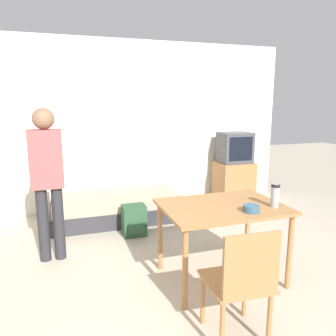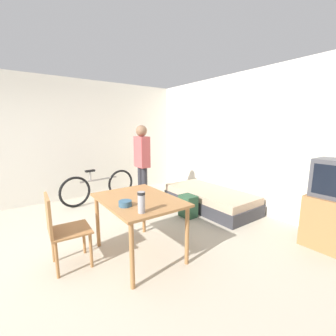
{
  "view_description": "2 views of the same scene",
  "coord_description": "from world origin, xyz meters",
  "px_view_note": "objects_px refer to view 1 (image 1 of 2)",
  "views": [
    {
      "loc": [
        -0.87,
        -1.37,
        1.74
      ],
      "look_at": [
        0.24,
        2.0,
        1.02
      ],
      "focal_mm": 35.0,
      "sensor_mm": 36.0,
      "label": 1
    },
    {
      "loc": [
        2.98,
        0.06,
        1.65
      ],
      "look_at": [
        0.33,
        1.96,
        1.05
      ],
      "focal_mm": 24.0,
      "sensor_mm": 36.0,
      "label": 2
    }
  ],
  "objects_px": {
    "wooden_chair": "(242,280)",
    "person_standing": "(47,174)",
    "dining_table": "(222,214)",
    "thermos_flask": "(275,194)",
    "mate_bowl": "(251,209)",
    "tv": "(234,171)",
    "daybed": "(118,207)",
    "backpack": "(134,220)"
  },
  "relations": [
    {
      "from": "tv",
      "to": "dining_table",
      "type": "xyz_separation_m",
      "value": [
        -1.38,
        -2.22,
        0.11
      ]
    },
    {
      "from": "tv",
      "to": "dining_table",
      "type": "distance_m",
      "value": 2.61
    },
    {
      "from": "person_standing",
      "to": "mate_bowl",
      "type": "height_order",
      "value": "person_standing"
    },
    {
      "from": "wooden_chair",
      "to": "person_standing",
      "type": "xyz_separation_m",
      "value": [
        -1.32,
        1.82,
        0.47
      ]
    },
    {
      "from": "tv",
      "to": "person_standing",
      "type": "height_order",
      "value": "person_standing"
    },
    {
      "from": "wooden_chair",
      "to": "mate_bowl",
      "type": "height_order",
      "value": "wooden_chair"
    },
    {
      "from": "tv",
      "to": "wooden_chair",
      "type": "height_order",
      "value": "tv"
    },
    {
      "from": "person_standing",
      "to": "mate_bowl",
      "type": "relative_size",
      "value": 11.37
    },
    {
      "from": "daybed",
      "to": "mate_bowl",
      "type": "height_order",
      "value": "mate_bowl"
    },
    {
      "from": "thermos_flask",
      "to": "mate_bowl",
      "type": "distance_m",
      "value": 0.3
    },
    {
      "from": "mate_bowl",
      "to": "dining_table",
      "type": "bearing_deg",
      "value": 121.95
    },
    {
      "from": "person_standing",
      "to": "tv",
      "type": "bearing_deg",
      "value": 22.92
    },
    {
      "from": "dining_table",
      "to": "mate_bowl",
      "type": "bearing_deg",
      "value": -58.05
    },
    {
      "from": "backpack",
      "to": "tv",
      "type": "bearing_deg",
      "value": 24.13
    },
    {
      "from": "tv",
      "to": "wooden_chair",
      "type": "xyz_separation_m",
      "value": [
        -1.66,
        -3.08,
        -0.05
      ]
    },
    {
      "from": "tv",
      "to": "person_standing",
      "type": "distance_m",
      "value": 3.27
    },
    {
      "from": "tv",
      "to": "backpack",
      "type": "xyz_separation_m",
      "value": [
        -1.97,
        -0.88,
        -0.36
      ]
    },
    {
      "from": "dining_table",
      "to": "backpack",
      "type": "bearing_deg",
      "value": 113.72
    },
    {
      "from": "thermos_flask",
      "to": "mate_bowl",
      "type": "xyz_separation_m",
      "value": [
        -0.28,
        -0.05,
        -0.09
      ]
    },
    {
      "from": "person_standing",
      "to": "mate_bowl",
      "type": "bearing_deg",
      "value": -34.46
    },
    {
      "from": "dining_table",
      "to": "person_standing",
      "type": "height_order",
      "value": "person_standing"
    },
    {
      "from": "daybed",
      "to": "wooden_chair",
      "type": "height_order",
      "value": "wooden_chair"
    },
    {
      "from": "wooden_chair",
      "to": "thermos_flask",
      "type": "distance_m",
      "value": 1.06
    },
    {
      "from": "dining_table",
      "to": "thermos_flask",
      "type": "height_order",
      "value": "thermos_flask"
    },
    {
      "from": "dining_table",
      "to": "thermos_flask",
      "type": "bearing_deg",
      "value": -24.32
    },
    {
      "from": "thermos_flask",
      "to": "backpack",
      "type": "xyz_separation_m",
      "value": [
        -1.03,
        1.54,
        -0.69
      ]
    },
    {
      "from": "thermos_flask",
      "to": "backpack",
      "type": "relative_size",
      "value": 0.56
    },
    {
      "from": "dining_table",
      "to": "wooden_chair",
      "type": "height_order",
      "value": "wooden_chair"
    },
    {
      "from": "mate_bowl",
      "to": "person_standing",
      "type": "bearing_deg",
      "value": 145.54
    },
    {
      "from": "wooden_chair",
      "to": "thermos_flask",
      "type": "xyz_separation_m",
      "value": [
        0.73,
        0.67,
        0.38
      ]
    },
    {
      "from": "backpack",
      "to": "mate_bowl",
      "type": "bearing_deg",
      "value": -64.89
    },
    {
      "from": "daybed",
      "to": "wooden_chair",
      "type": "distance_m",
      "value": 2.93
    },
    {
      "from": "thermos_flask",
      "to": "mate_bowl",
      "type": "bearing_deg",
      "value": -169.52
    },
    {
      "from": "mate_bowl",
      "to": "daybed",
      "type": "bearing_deg",
      "value": 110.49
    },
    {
      "from": "dining_table",
      "to": "thermos_flask",
      "type": "distance_m",
      "value": 0.53
    },
    {
      "from": "dining_table",
      "to": "wooden_chair",
      "type": "distance_m",
      "value": 0.93
    },
    {
      "from": "person_standing",
      "to": "daybed",
      "type": "bearing_deg",
      "value": 49.23
    },
    {
      "from": "person_standing",
      "to": "thermos_flask",
      "type": "bearing_deg",
      "value": -29.47
    },
    {
      "from": "wooden_chair",
      "to": "mate_bowl",
      "type": "bearing_deg",
      "value": 54.29
    },
    {
      "from": "thermos_flask",
      "to": "mate_bowl",
      "type": "relative_size",
      "value": 1.53
    },
    {
      "from": "tv",
      "to": "dining_table",
      "type": "bearing_deg",
      "value": -121.9
    },
    {
      "from": "backpack",
      "to": "daybed",
      "type": "bearing_deg",
      "value": 98.62
    }
  ]
}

